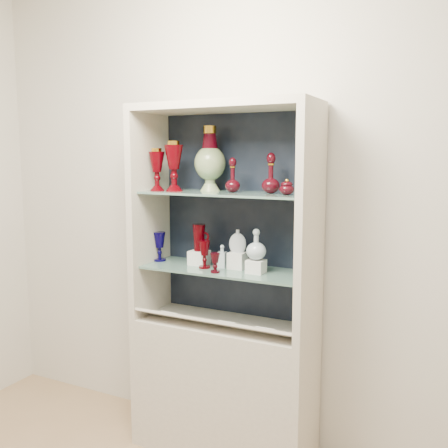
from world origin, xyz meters
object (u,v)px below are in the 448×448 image
at_px(lidded_bowl, 287,187).
at_px(cameo_medallion, 308,244).
at_px(ruby_decanter_a, 233,173).
at_px(flat_flask, 238,241).
at_px(enamel_urn, 210,159).
at_px(pedestal_lamp_right, 174,166).
at_px(ruby_pitcher, 199,238).
at_px(ruby_goblet_small, 215,263).
at_px(ruby_goblet_tall, 204,254).
at_px(clear_round_decanter, 256,245).
at_px(clear_square_bottle, 222,256).
at_px(ruby_decanter_b, 271,172).
at_px(cobalt_goblet, 160,246).
at_px(pedestal_lamp_left, 157,170).

height_order(lidded_bowl, cameo_medallion, lidded_bowl).
relative_size(ruby_decanter_a, flat_flask, 1.59).
bearing_deg(enamel_urn, cameo_medallion, 1.68).
xyz_separation_m(pedestal_lamp_right, cameo_medallion, (0.74, 0.12, -0.40)).
height_order(pedestal_lamp_right, ruby_pitcher, pedestal_lamp_right).
relative_size(ruby_decanter_a, ruby_goblet_small, 2.00).
distance_m(ruby_goblet_tall, flat_flask, 0.20).
distance_m(ruby_goblet_tall, clear_round_decanter, 0.31).
distance_m(ruby_decanter_a, clear_round_decanter, 0.41).
distance_m(enamel_urn, clear_square_bottle, 0.55).
relative_size(enamel_urn, clear_square_bottle, 2.80).
relative_size(ruby_decanter_a, ruby_decanter_b, 0.93).
bearing_deg(lidded_bowl, flat_flask, 168.28).
xyz_separation_m(ruby_decanter_b, cameo_medallion, (0.19, 0.05, -0.37)).
relative_size(ruby_decanter_a, ruby_pitcher, 1.37).
xyz_separation_m(ruby_decanter_b, ruby_pitcher, (-0.43, -0.00, -0.38)).
relative_size(ruby_goblet_tall, ruby_pitcher, 1.01).
distance_m(ruby_decanter_a, ruby_decanter_b, 0.21).
height_order(ruby_goblet_tall, clear_round_decanter, clear_round_decanter).
bearing_deg(ruby_pitcher, flat_flask, -3.88).
height_order(ruby_decanter_b, ruby_goblet_tall, ruby_decanter_b).
bearing_deg(enamel_urn, ruby_pitcher, -145.66).
relative_size(clear_square_bottle, cameo_medallion, 1.02).
bearing_deg(cobalt_goblet, ruby_goblet_tall, -8.96).
distance_m(ruby_pitcher, flat_flask, 0.24).
height_order(cobalt_goblet, ruby_goblet_tall, cobalt_goblet).
xyz_separation_m(pedestal_lamp_right, ruby_decanter_a, (0.33, 0.06, -0.03)).
bearing_deg(clear_round_decanter, enamel_urn, 165.72).
height_order(lidded_bowl, clear_round_decanter, lidded_bowl).
height_order(pedestal_lamp_left, cobalt_goblet, pedestal_lamp_left).
height_order(ruby_decanter_a, ruby_goblet_small, ruby_decanter_a).
bearing_deg(cobalt_goblet, enamel_urn, 8.59).
height_order(lidded_bowl, ruby_pitcher, lidded_bowl).
bearing_deg(cameo_medallion, lidded_bowl, -149.83).
height_order(pedestal_lamp_right, ruby_decanter_b, pedestal_lamp_right).
relative_size(pedestal_lamp_right, flat_flask, 2.11).
bearing_deg(ruby_decanter_a, lidded_bowl, -7.16).
distance_m(cobalt_goblet, ruby_pitcher, 0.27).
distance_m(enamel_urn, ruby_pitcher, 0.45).
bearing_deg(clear_round_decanter, cameo_medallion, 21.09).
distance_m(pedestal_lamp_left, ruby_pitcher, 0.45).
height_order(pedestal_lamp_left, clear_round_decanter, pedestal_lamp_left).
bearing_deg(ruby_pitcher, ruby_goblet_tall, -48.35).
relative_size(lidded_bowl, ruby_goblet_small, 0.80).
height_order(ruby_decanter_b, clear_square_bottle, ruby_decanter_b).
height_order(pedestal_lamp_left, flat_flask, pedestal_lamp_left).
bearing_deg(pedestal_lamp_left, clear_round_decanter, 4.08).
bearing_deg(clear_round_decanter, ruby_goblet_small, -155.40).
distance_m(lidded_bowl, cameo_medallion, 0.33).
distance_m(pedestal_lamp_right, cobalt_goblet, 0.50).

